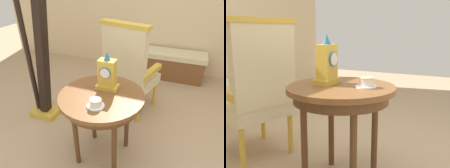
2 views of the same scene
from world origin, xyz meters
The scene contains 7 objects.
ground_plane centered at (0.00, 0.00, 0.00)m, with size 10.00×10.00×0.00m, color tan.
side_table centered at (-0.05, 0.02, 0.61)m, with size 0.72×0.72×0.69m.
teacup_left centered at (-0.02, -0.15, 0.72)m, with size 0.14×0.14×0.07m.
mantel_clock centered at (-0.04, 0.13, 0.82)m, with size 0.19×0.11×0.34m.
armchair centered at (-0.04, 0.78, 0.59)m, with size 0.66×0.65×1.14m.
harp centered at (-0.93, 0.35, 0.75)m, with size 0.40×0.24×1.86m.
window_bench centered at (0.35, 1.95, 0.22)m, with size 1.06×0.40×0.44m.
Camera 1 is at (0.54, -1.28, 1.59)m, focal length 32.61 mm.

